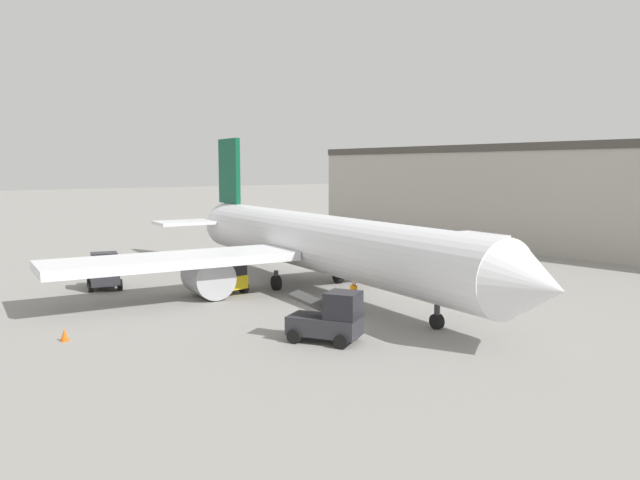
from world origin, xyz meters
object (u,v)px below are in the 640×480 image
Objects in this scene: pushback_tug at (225,276)px; safety_cone_near at (65,335)px; ground_crew_worker at (354,297)px; baggage_tug at (104,272)px; belt_loader_truck at (330,319)px; airplane at (312,243)px.

safety_cone_near is (4.49, -10.82, -0.78)m from pushback_tug.
baggage_tug reaches higher than ground_crew_worker.
baggage_tug is 0.97× the size of belt_loader_truck.
baggage_tug reaches higher than belt_loader_truck.
airplane reaches higher than safety_cone_near.
baggage_tug is at bearing -119.12° from airplane.
belt_loader_truck is 6.21× the size of safety_cone_near.
safety_cone_near is at bearing 28.01° from ground_crew_worker.
ground_crew_worker is at bearing 98.45° from belt_loader_truck.
ground_crew_worker is 0.51× the size of belt_loader_truck.
baggage_tug is 1.03× the size of pushback_tug.
belt_loader_truck is (3.05, -4.27, 0.11)m from ground_crew_worker.
belt_loader_truck is 1.06× the size of pushback_tug.
belt_loader_truck reaches higher than ground_crew_worker.
airplane is 16.22m from safety_cone_near.
pushback_tug is at bearing 112.52° from safety_cone_near.
ground_crew_worker is at bearing -13.70° from airplane.
baggage_tug is at bearing 161.94° from belt_loader_truck.
belt_loader_truck is (9.88, -7.20, -1.78)m from airplane.
airplane reaches higher than belt_loader_truck.
belt_loader_truck is at bearing 82.61° from ground_crew_worker.
pushback_tug reaches higher than belt_loader_truck.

